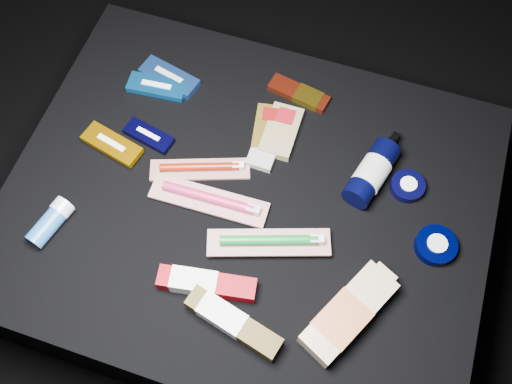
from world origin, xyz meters
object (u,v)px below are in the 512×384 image
(toothpaste_carton_red, at_px, (203,283))
(deodorant_stick, at_px, (51,222))
(lotion_bottle, at_px, (372,173))
(bodywash_bottle, at_px, (347,315))

(toothpaste_carton_red, bearing_deg, deodorant_stick, 166.67)
(toothpaste_carton_red, bearing_deg, lotion_bottle, 42.90)
(lotion_bottle, distance_m, toothpaste_carton_red, 0.41)
(lotion_bottle, height_order, deodorant_stick, lotion_bottle)
(lotion_bottle, distance_m, bodywash_bottle, 0.30)
(deodorant_stick, distance_m, toothpaste_carton_red, 0.33)
(bodywash_bottle, bearing_deg, toothpaste_carton_red, -147.97)
(bodywash_bottle, relative_size, toothpaste_carton_red, 1.13)
(deodorant_stick, height_order, toothpaste_carton_red, deodorant_stick)
(lotion_bottle, bearing_deg, bodywash_bottle, -69.94)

